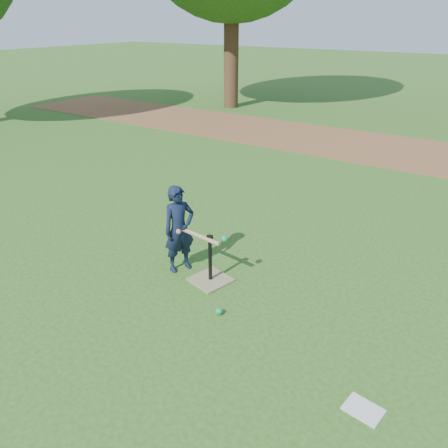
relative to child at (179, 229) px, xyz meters
The scene contains 7 objects.
ground 0.88m from the child, 36.18° to the right, with size 80.00×80.00×0.00m, color #285116.
dirt_strip 7.14m from the child, 85.59° to the left, with size 24.00×3.00×0.01m, color brown.
child is the anchor object (origin of this frame).
wiffle_ball_ground 1.20m from the child, 28.77° to the right, with size 0.08×0.08×0.08m, color #0D954F.
clipboard 2.87m from the child, 19.03° to the right, with size 0.30×0.23×0.01m, color silver.
batting_tee 0.66m from the child, ahead, with size 0.52×0.52×0.61m.
swing_action 0.39m from the child, ahead, with size 0.67×0.18×0.10m.
Camera 1 is at (2.59, -3.30, 2.94)m, focal length 35.00 mm.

